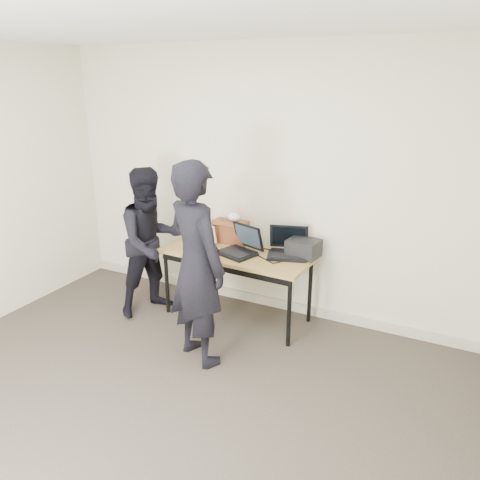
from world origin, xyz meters
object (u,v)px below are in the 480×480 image
Objects in this scene: desk at (236,258)px; equipment_box at (303,248)px; person_typist at (196,265)px; laptop_right at (288,249)px; laptop_beige at (200,241)px; person_observer at (152,242)px; laptop_center at (240,247)px; leather_satchel at (231,231)px.

equipment_box is at bearing 19.12° from desk.
person_typist is (0.03, -0.79, 0.22)m from desk.
equipment_box is (0.15, 0.03, 0.02)m from laptop_right.
laptop_beige is 0.22× the size of person_observer.
laptop_beige is 0.48m from laptop_center.
equipment_box is 0.17× the size of person_typist.
laptop_center is 0.96× the size of laptop_right.
laptop_right reaches higher than leather_satchel.
person_observer is at bearing -147.12° from laptop_center.
equipment_box is 1.54m from person_observer.
desk is 0.52m from laptop_right.
equipment_box reaches higher than desk.
laptop_right is at bearing 30.72° from laptop_beige.
laptop_center is 0.46m from laptop_right.
desk is 4.16× the size of leather_satchel.
laptop_beige reaches higher than desk.
laptop_beige is at bearing 179.46° from desk.
laptop_beige is 0.19× the size of person_typist.
laptop_beige reaches higher than equipment_box.
desk is 3.26× the size of laptop_right.
equipment_box is 0.19× the size of person_observer.
laptop_right is at bearing -7.33° from leather_satchel.
desk is 4.48× the size of laptop_beige.
equipment_box is at bearing 30.82° from laptop_beige.
person_observer reaches higher than laptop_beige.
leather_satchel is 1.04m from person_typist.
laptop_right is at bearing -47.63° from person_observer.
desk is at bearing -163.07° from equipment_box.
laptop_beige is at bearing -164.33° from laptop_center.
person_typist reaches higher than laptop_center.
leather_satchel is at bearing 157.39° from laptop_right.
laptop_center reaches higher than desk.
person_typist reaches higher than desk.
leather_satchel is 0.21× the size of person_typist.
leather_satchel is at bearing 130.40° from desk.
person_observer is at bearing -8.40° from person_typist.
desk is at bearing -53.77° from leather_satchel.
desk is 0.67m from equipment_box.
person_typist is at bearing -85.53° from desk.
person_typist reaches higher than laptop_beige.
equipment_box is (0.63, 0.19, 0.14)m from desk.
laptop_beige is at bearing -33.32° from person_observer.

